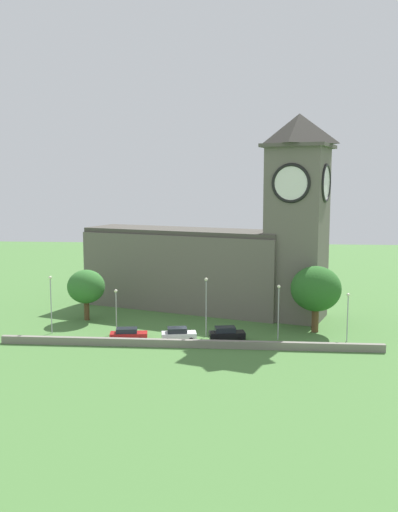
{
  "coord_description": "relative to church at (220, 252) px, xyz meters",
  "views": [
    {
      "loc": [
        6.83,
        -70.43,
        20.3
      ],
      "look_at": [
        0.44,
        7.12,
        10.02
      ],
      "focal_mm": 39.73,
      "sensor_mm": 36.0,
      "label": 1
    }
  ],
  "objects": [
    {
      "name": "tree_churchyard",
      "position": [
        -19.34,
        -7.61,
        -4.41
      ],
      "size": [
        5.48,
        5.48,
        7.48
      ],
      "color": "brown",
      "rests_on": "ground"
    },
    {
      "name": "quay_barrier",
      "position": [
        -2.97,
        -20.25,
        -8.9
      ],
      "size": [
        47.39,
        0.7,
        0.96
      ],
      "primitive_type": "cube",
      "color": "gray",
      "rests_on": "ground"
    },
    {
      "name": "car_black",
      "position": [
        1.58,
        -16.92,
        -8.46
      ],
      "size": [
        4.84,
        2.85,
        1.83
      ],
      "color": "black",
      "rests_on": "ground"
    },
    {
      "name": "streetlamp_east_end",
      "position": [
        16.94,
        -15.9,
        -5.13
      ],
      "size": [
        0.44,
        0.44,
        6.26
      ],
      "color": "#9EA0A5",
      "rests_on": "ground"
    },
    {
      "name": "streetlamp_central",
      "position": [
        -1.17,
        -15.17,
        -4.22
      ],
      "size": [
        0.44,
        0.44,
        7.86
      ],
      "color": "#9EA0A5",
      "rests_on": "ground"
    },
    {
      "name": "tree_by_tower",
      "position": [
        13.42,
        -11.54,
        -3.47
      ],
      "size": [
        6.78,
        6.78,
        9.01
      ],
      "color": "brown",
      "rests_on": "ground"
    },
    {
      "name": "streetlamp_west_mid",
      "position": [
        -13.35,
        -14.31,
        -5.3
      ],
      "size": [
        0.44,
        0.44,
        5.97
      ],
      "color": "#9EA0A5",
      "rests_on": "ground"
    },
    {
      "name": "ground_plane",
      "position": [
        -2.97,
        -2.12,
        -9.38
      ],
      "size": [
        200.0,
        200.0,
        0.0
      ],
      "primitive_type": "plane",
      "color": "#477538"
    },
    {
      "name": "streetlamp_west_end",
      "position": [
        -22.02,
        -15.15,
        -4.25
      ],
      "size": [
        0.44,
        0.44,
        7.8
      ],
      "color": "#9EA0A5",
      "rests_on": "ground"
    },
    {
      "name": "car_white",
      "position": [
        -4.56,
        -17.51,
        -8.49
      ],
      "size": [
        4.7,
        2.88,
        1.76
      ],
      "color": "silver",
      "rests_on": "ground"
    },
    {
      "name": "streetlamp_east_mid",
      "position": [
        8.2,
        -15.84,
        -4.59
      ],
      "size": [
        0.44,
        0.44,
        7.2
      ],
      "color": "#9EA0A5",
      "rests_on": "ground"
    },
    {
      "name": "car_red",
      "position": [
        -11.02,
        -17.81,
        -8.55
      ],
      "size": [
        4.96,
        2.67,
        1.63
      ],
      "color": "red",
      "rests_on": "ground"
    },
    {
      "name": "church",
      "position": [
        0.0,
        0.0,
        0.0
      ],
      "size": [
        40.0,
        21.63,
        29.93
      ],
      "color": "#666056",
      "rests_on": "ground"
    }
  ]
}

